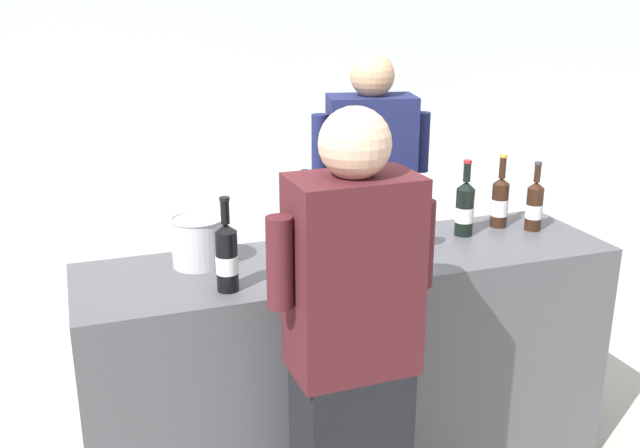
{
  "coord_description": "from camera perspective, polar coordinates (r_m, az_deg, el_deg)",
  "views": [
    {
      "loc": [
        -1.0,
        -2.46,
        2.02
      ],
      "look_at": [
        -0.13,
        0.0,
        1.16
      ],
      "focal_mm": 40.33,
      "sensor_mm": 36.0,
      "label": 1
    }
  ],
  "objects": [
    {
      "name": "counter",
      "position": [
        3.06,
        2.42,
        -11.48
      ],
      "size": [
        2.13,
        0.58,
        1.01
      ],
      "primitive_type": "cube",
      "color": "#4C4C51",
      "rests_on": "ground_plane"
    },
    {
      "name": "wine_bottle_5",
      "position": [
        3.11,
        11.41,
        1.26
      ],
      "size": [
        0.08,
        0.08,
        0.33
      ],
      "color": "black",
      "rests_on": "counter"
    },
    {
      "name": "wine_bottle_3",
      "position": [
        2.67,
        0.85,
        -1.17
      ],
      "size": [
        0.07,
        0.07,
        0.33
      ],
      "color": "black",
      "rests_on": "counter"
    },
    {
      "name": "wine_bottle_2",
      "position": [
        3.25,
        16.65,
        1.41
      ],
      "size": [
        0.07,
        0.07,
        0.3
      ],
      "color": "black",
      "rests_on": "counter"
    },
    {
      "name": "wall_back",
      "position": [
        5.2,
        -8.34,
        11.17
      ],
      "size": [
        8.0,
        0.1,
        2.8
      ],
      "primitive_type": "cube",
      "color": "silver",
      "rests_on": "ground_plane"
    },
    {
      "name": "wine_bottle_1",
      "position": [
        3.26,
        14.08,
        1.73
      ],
      "size": [
        0.07,
        0.07,
        0.33
      ],
      "color": "black",
      "rests_on": "counter"
    },
    {
      "name": "wine_bottle_0",
      "position": [
        2.91,
        -1.17,
        0.35
      ],
      "size": [
        0.09,
        0.09,
        0.32
      ],
      "color": "black",
      "rests_on": "counter"
    },
    {
      "name": "potted_shrub",
      "position": [
        4.01,
        4.27,
        0.78
      ],
      "size": [
        0.54,
        0.6,
        1.24
      ],
      "color": "brown",
      "rests_on": "ground_plane"
    },
    {
      "name": "person_server",
      "position": [
        3.57,
        3.89,
        -0.92
      ],
      "size": [
        0.56,
        0.32,
        1.74
      ],
      "color": "black",
      "rests_on": "ground_plane"
    },
    {
      "name": "wine_bottle_4",
      "position": [
        2.51,
        -7.41,
        -2.58
      ],
      "size": [
        0.08,
        0.08,
        0.34
      ],
      "color": "black",
      "rests_on": "counter"
    },
    {
      "name": "wine_glass",
      "position": [
        2.9,
        8.02,
        0.54
      ],
      "size": [
        0.07,
        0.07,
        0.2
      ],
      "color": "silver",
      "rests_on": "counter"
    },
    {
      "name": "ice_bucket",
      "position": [
        2.76,
        -9.64,
        -1.31
      ],
      "size": [
        0.21,
        0.21,
        0.19
      ],
      "color": "silver",
      "rests_on": "counter"
    },
    {
      "name": "person_guest",
      "position": [
        2.36,
        2.5,
        -11.84
      ],
      "size": [
        0.55,
        0.25,
        1.7
      ],
      "color": "black",
      "rests_on": "ground_plane"
    }
  ]
}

